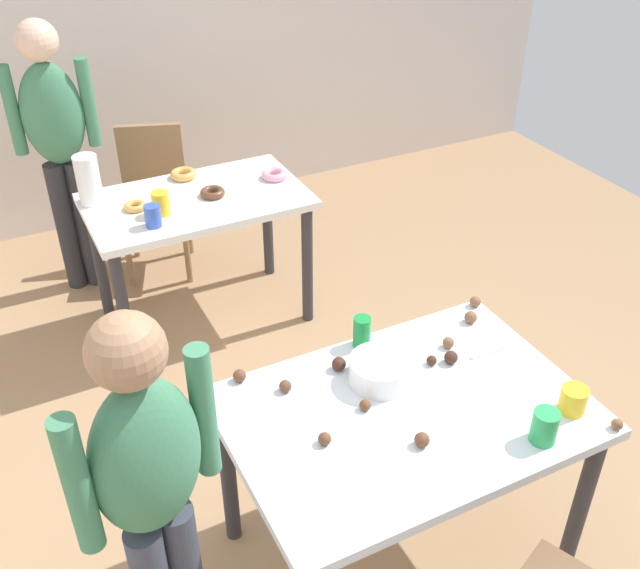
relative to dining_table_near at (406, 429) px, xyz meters
The scene contains 31 objects.
ground_plane 0.66m from the dining_table_near, 92.82° to the left, with size 6.40×6.40×0.00m, color #9E7A56.
wall_back 3.32m from the dining_table_near, 90.05° to the left, with size 6.40×0.10×2.60m, color silver.
dining_table_near is the anchor object (origin of this frame).
dining_table_far 1.80m from the dining_table_near, 94.25° to the left, with size 1.11×0.66×0.75m.
chair_far_table 2.49m from the dining_table_near, 94.34° to the left, with size 0.51×0.51×0.87m.
person_girl_near 0.90m from the dining_table_near, behind, with size 0.45×0.28×1.46m.
person_adult_far 2.56m from the dining_table_near, 105.25° to the left, with size 0.46×0.24×1.55m.
mixing_bowl 0.22m from the dining_table_near, 94.21° to the left, with size 0.22×0.22×0.09m, color white.
soda_can 0.40m from the dining_table_near, 85.49° to the left, with size 0.07×0.07×0.12m, color #198438.
fork_near 0.45m from the dining_table_near, 15.10° to the left, with size 0.17×0.02×0.01m, color silver.
cup_near_0 0.46m from the dining_table_near, 46.08° to the right, with size 0.08×0.08×0.12m, color green.
cup_near_1 0.56m from the dining_table_near, 27.70° to the right, with size 0.09×0.09×0.09m, color yellow.
cake_ball_0 0.33m from the dining_table_near, 112.05° to the left, with size 0.05×0.05×0.05m, color #3D2319.
cake_ball_1 0.39m from the dining_table_near, 34.21° to the left, with size 0.04×0.04×0.04m, color brown.
cake_ball_2 0.57m from the dining_table_near, 32.14° to the left, with size 0.05×0.05×0.05m, color brown.
cake_ball_3 0.68m from the dining_table_near, 34.22° to the left, with size 0.04×0.04×0.04m, color brown.
cake_ball_4 0.21m from the dining_table_near, 108.07° to the right, with size 0.05×0.05×0.05m, color brown.
cake_ball_5 0.28m from the dining_table_near, 38.10° to the left, with size 0.04×0.04×0.04m, color #3D2319.
cake_ball_6 0.19m from the dining_table_near, 155.00° to the left, with size 0.04×0.04×0.04m, color brown.
cake_ball_7 0.68m from the dining_table_near, 34.82° to the right, with size 0.04×0.04×0.04m, color brown.
cake_ball_8 0.34m from the dining_table_near, behind, with size 0.04×0.04×0.04m, color brown.
cake_ball_9 0.60m from the dining_table_near, 139.67° to the left, with size 0.05×0.05×0.05m, color brown.
cake_ball_10 0.44m from the dining_table_near, 141.57° to the left, with size 0.04×0.04×0.04m, color brown.
cake_ball_11 0.32m from the dining_table_near, 26.42° to the left, with size 0.05×0.05×0.05m, color #3D2319.
pitcher_far 2.08m from the dining_table_near, 107.31° to the left, with size 0.12×0.12×0.25m, color white.
cup_far_0 1.66m from the dining_table_near, 104.25° to the left, with size 0.08×0.08×0.11m, color #3351B2.
cup_far_1 1.74m from the dining_table_near, 101.29° to the left, with size 0.09×0.09×0.12m, color yellow.
donut_far_0 2.06m from the dining_table_near, 93.25° to the left, with size 0.14×0.14×0.04m, color gold.
donut_far_1 1.78m from the dining_table_near, 91.61° to the left, with size 0.13×0.13×0.04m, color brown.
donut_far_2 1.86m from the dining_table_near, 80.14° to the left, with size 0.14×0.14×0.04m, color pink.
donut_far_3 1.87m from the dining_table_near, 103.71° to the left, with size 0.11×0.11×0.03m, color gold.
Camera 1 is at (-1.07, -1.54, 2.45)m, focal length 41.09 mm.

